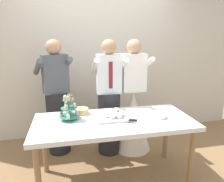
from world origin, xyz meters
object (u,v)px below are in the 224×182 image
Objects in this scene: plate_stack at (159,116)px; person_groom at (109,104)px; dessert_table at (114,126)px; person_bride at (132,113)px; person_guest at (57,104)px; cupcake_stand at (69,110)px; main_cake_tray at (115,115)px; round_cake at (82,112)px.

person_groom is at bearing 124.07° from plate_stack.
dessert_table is 9.83× the size of plate_stack.
dessert_table is 0.81m from person_bride.
cupcake_stand is at bearing -76.70° from person_guest.
plate_stack is at bearing -3.99° from dessert_table.
cupcake_stand is at bearing 167.35° from dessert_table.
plate_stack reaches higher than dessert_table.
main_cake_tray reaches higher than plate_stack.
person_guest is (-1.19, 0.84, -0.05)m from plate_stack.
round_cake is 0.92m from person_bride.
main_cake_tray is 1.02m from person_guest.
person_bride reaches higher than round_cake.
plate_stack is at bearing -9.36° from main_cake_tray.
plate_stack is 0.75m from person_bride.
person_bride is at bearing 28.33° from round_cake.
cupcake_stand is 0.72× the size of main_cake_tray.
person_groom is (0.05, 0.60, -0.07)m from main_cake_tray.
dessert_table is 0.54m from plate_stack.
dessert_table is 5.90× the size of cupcake_stand.
person_bride is at bearing 31.12° from cupcake_stand.
person_guest is at bearing 173.10° from person_bride.
person_groom is at bearing 43.39° from cupcake_stand.
person_guest is at bearing 129.27° from dessert_table.
plate_stack is 0.82m from person_groom.
cupcake_stand is at bearing 172.94° from main_cake_tray.
dessert_table is 0.13m from main_cake_tray.
dessert_table is 1.08× the size of person_guest.
person_groom is (0.56, 0.53, -0.15)m from cupcake_stand.
person_bride is (0.93, 0.56, -0.31)m from cupcake_stand.
person_guest is (-1.09, 0.13, 0.16)m from person_bride.
round_cake reaches higher than dessert_table.
person_bride is (-0.10, 0.71, -0.21)m from plate_stack.
person_bride is (0.37, 0.03, -0.16)m from person_groom.
person_guest reaches higher than main_cake_tray.
person_guest is (-0.68, 0.76, -0.07)m from main_cake_tray.
dessert_table is at bearing -50.73° from person_guest.
person_guest reaches higher than cupcake_stand.
round_cake reaches higher than plate_stack.
round_cake is at bearing 43.44° from cupcake_stand.
cupcake_stand is 0.18× the size of person_guest.
person_bride is at bearing 4.38° from person_groom.
cupcake_stand is 1.27× the size of round_cake.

